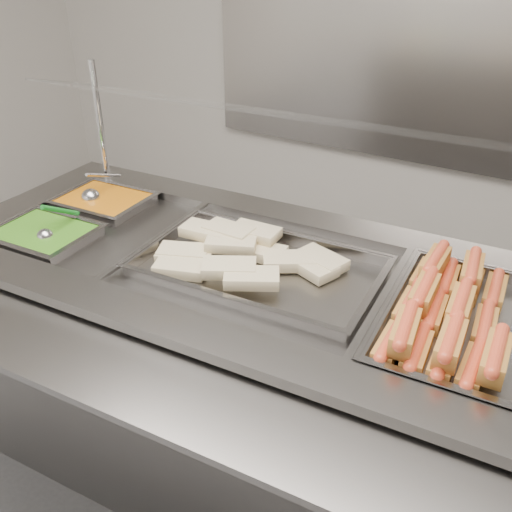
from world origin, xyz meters
The scene contains 12 objects.
back_panel centered at (0.00, 2.45, 1.20)m, with size 3.00×0.04×1.20m, color #9F9A95.
steam_counter centered at (-0.11, 0.46, 0.46)m, with size 2.00×0.98×0.93m.
tray_rail centered at (-0.08, -0.07, 0.88)m, with size 1.88×0.50×0.05m.
sneeze_guard centered at (-0.13, 0.69, 1.31)m, with size 1.73×0.41×0.46m.
pan_hotdogs centered at (0.54, 0.51, 0.89)m, with size 0.39×0.59×0.10m.
pan_wraps centered at (-0.05, 0.47, 0.90)m, with size 0.73×0.46×0.07m.
pan_beans centered at (-0.79, 0.57, 0.89)m, with size 0.33×0.27×0.10m.
pan_peas centered at (-0.77, 0.27, 0.89)m, with size 0.33×0.27×0.10m.
hotdogs_in_buns centered at (0.51, 0.49, 0.94)m, with size 0.32×0.55×0.12m.
tortilla_wraps centered at (-0.13, 0.47, 0.94)m, with size 0.57×0.38×0.07m.
ladle centered at (-0.83, 0.55, 0.94)m, with size 0.07×0.21×0.14m.
serving_spoon centered at (-0.74, 0.27, 0.94)m, with size 0.06×0.19×0.14m.
Camera 1 is at (0.71, -0.80, 1.80)m, focal length 40.00 mm.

